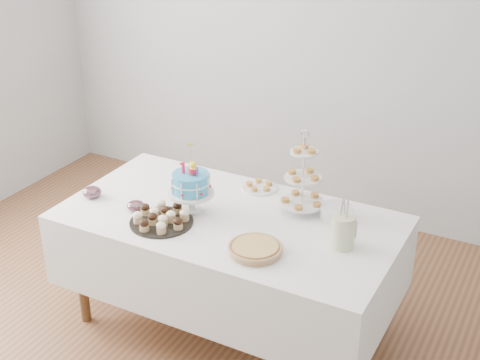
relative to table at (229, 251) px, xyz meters
The scene contains 12 objects.
floor 0.62m from the table, 90.00° to the right, with size 5.00×5.00×0.00m, color brown.
walls 0.86m from the table, 90.00° to the right, with size 5.04×4.04×2.70m.
table is the anchor object (origin of this frame).
birthday_cake 0.41m from the table, 168.20° to the right, with size 0.27×0.27×0.41m.
cupcake_tray 0.47m from the table, 140.55° to the right, with size 0.36×0.36×0.08m.
pie 0.48m from the table, 41.93° to the right, with size 0.29×0.29×0.05m.
tiered_stand 0.61m from the table, 37.26° to the left, with size 0.26×0.26×0.50m.
plate_stack 0.66m from the table, 26.89° to the left, with size 0.18×0.18×0.07m.
pastry_plate 0.47m from the table, 90.98° to the left, with size 0.22×0.22×0.03m.
jam_bowl_a 0.60m from the table, 159.72° to the right, with size 0.10×0.10×0.06m.
jam_bowl_b 0.90m from the table, 168.22° to the right, with size 0.11×0.11×0.07m.
utensil_pitcher 0.75m from the table, ahead, with size 0.13×0.12×0.28m.
Camera 1 is at (1.62, -2.60, 2.61)m, focal length 50.00 mm.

